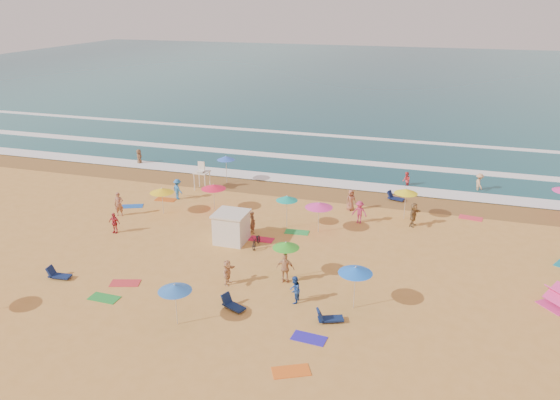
% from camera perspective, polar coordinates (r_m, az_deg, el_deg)
% --- Properties ---
extents(ground, '(220.00, 220.00, 0.00)m').
position_cam_1_polar(ground, '(36.21, -3.77, -5.33)').
color(ground, gold).
rests_on(ground, ground).
extents(ocean, '(220.00, 140.00, 0.18)m').
position_cam_1_polar(ocean, '(116.02, 11.41, 12.46)').
color(ocean, '#0C4756').
rests_on(ocean, ground).
extents(wet_sand, '(220.00, 220.00, 0.00)m').
position_cam_1_polar(wet_sand, '(47.18, 1.60, 1.05)').
color(wet_sand, olive).
rests_on(wet_sand, ground).
extents(surf_foam, '(200.00, 18.70, 0.05)m').
position_cam_1_polar(surf_foam, '(55.28, 4.08, 4.08)').
color(surf_foam, white).
rests_on(surf_foam, ground).
extents(cabana, '(2.00, 2.00, 2.00)m').
position_cam_1_polar(cabana, '(37.23, -5.10, -2.92)').
color(cabana, silver).
rests_on(cabana, ground).
extents(cabana_roof, '(2.20, 2.20, 0.12)m').
position_cam_1_polar(cabana_roof, '(36.82, -5.15, -1.41)').
color(cabana_roof, silver).
rests_on(cabana_roof, cabana).
extents(bicycle, '(0.70, 1.73, 0.89)m').
position_cam_1_polar(bicycle, '(36.57, -2.48, -4.26)').
color(bicycle, black).
rests_on(bicycle, ground).
extents(lifeguard_stand, '(1.20, 1.20, 2.10)m').
position_cam_1_polar(lifeguard_stand, '(47.52, -8.16, 2.32)').
color(lifeguard_stand, white).
rests_on(lifeguard_stand, ground).
extents(beach_umbrellas, '(65.11, 29.79, 0.80)m').
position_cam_1_polar(beach_umbrellas, '(36.05, -1.93, -1.61)').
color(beach_umbrellas, '#F4369E').
rests_on(beach_umbrellas, ground).
extents(loungers, '(50.75, 26.00, 0.34)m').
position_cam_1_polar(loungers, '(31.92, 2.13, -8.77)').
color(loungers, '#0E164A').
rests_on(loungers, ground).
extents(towels, '(43.10, 22.55, 0.03)m').
position_cam_1_polar(towels, '(36.13, -8.72, -5.58)').
color(towels, red).
rests_on(towels, ground).
extents(beachgoers, '(44.88, 25.79, 2.11)m').
position_cam_1_polar(beachgoers, '(40.25, -2.14, -1.30)').
color(beachgoers, '#244EA8').
rests_on(beachgoers, ground).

